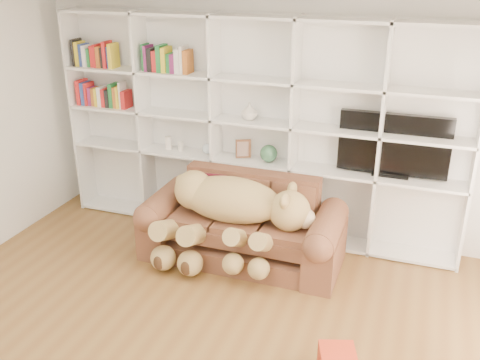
% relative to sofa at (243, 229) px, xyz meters
% --- Properties ---
extents(wall_back, '(5.00, 0.02, 2.70)m').
position_rel_sofa_xyz_m(wall_back, '(-0.09, 0.79, 1.03)').
color(wall_back, white).
rests_on(wall_back, floor).
extents(bookshelf, '(4.43, 0.35, 2.40)m').
position_rel_sofa_xyz_m(bookshelf, '(-0.33, 0.65, 0.98)').
color(bookshelf, white).
rests_on(bookshelf, floor).
extents(sofa, '(2.02, 0.87, 0.85)m').
position_rel_sofa_xyz_m(sofa, '(0.00, 0.00, 0.00)').
color(sofa, brown).
rests_on(sofa, floor).
extents(teddy_bear, '(1.55, 0.84, 0.90)m').
position_rel_sofa_xyz_m(teddy_bear, '(-0.09, -0.17, 0.27)').
color(teddy_bear, tan).
rests_on(teddy_bear, sofa).
extents(throw_pillow, '(0.40, 0.24, 0.40)m').
position_rel_sofa_xyz_m(throw_pillow, '(-0.44, 0.14, 0.30)').
color(throw_pillow, '#5C0F26').
rests_on(throw_pillow, sofa).
extents(tv, '(1.09, 0.18, 0.64)m').
position_rel_sofa_xyz_m(tv, '(1.36, 0.64, 0.86)').
color(tv, black).
rests_on(tv, bookshelf).
extents(picture_frame, '(0.16, 0.09, 0.21)m').
position_rel_sofa_xyz_m(picture_frame, '(-0.21, 0.59, 0.66)').
color(picture_frame, brown).
rests_on(picture_frame, bookshelf).
extents(green_vase, '(0.19, 0.19, 0.19)m').
position_rel_sofa_xyz_m(green_vase, '(0.08, 0.59, 0.64)').
color(green_vase, '#316040').
rests_on(green_vase, bookshelf).
extents(figurine_tall, '(0.09, 0.09, 0.15)m').
position_rel_sofa_xyz_m(figurine_tall, '(-1.12, 0.59, 0.62)').
color(figurine_tall, silver).
rests_on(figurine_tall, bookshelf).
extents(figurine_short, '(0.08, 0.08, 0.11)m').
position_rel_sofa_xyz_m(figurine_short, '(-0.97, 0.59, 0.60)').
color(figurine_short, silver).
rests_on(figurine_short, bookshelf).
extents(snow_globe, '(0.12, 0.12, 0.12)m').
position_rel_sofa_xyz_m(snow_globe, '(-0.64, 0.59, 0.61)').
color(snow_globe, white).
rests_on(snow_globe, bookshelf).
extents(shelf_vase, '(0.19, 0.19, 0.18)m').
position_rel_sofa_xyz_m(shelf_vase, '(-0.14, 0.59, 1.08)').
color(shelf_vase, beige).
rests_on(shelf_vase, bookshelf).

